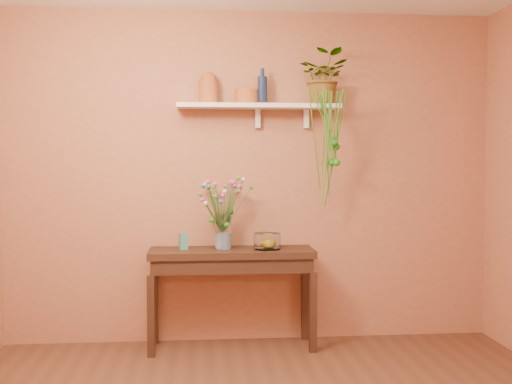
{
  "coord_description": "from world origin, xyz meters",
  "views": [
    {
      "loc": [
        -0.41,
        -3.07,
        1.49
      ],
      "look_at": [
        0.0,
        1.55,
        1.25
      ],
      "focal_mm": 43.37,
      "sensor_mm": 36.0,
      "label": 1
    }
  ],
  "objects_px": {
    "sideboard": "(232,264)",
    "terracotta_jug": "(208,88)",
    "glass_bowl": "(267,242)",
    "spider_plant": "(324,78)",
    "glass_vase": "(223,234)",
    "blue_bottle": "(262,90)",
    "bouquet": "(223,197)"
  },
  "relations": [
    {
      "from": "spider_plant",
      "to": "bouquet",
      "type": "distance_m",
      "value": 1.26
    },
    {
      "from": "terracotta_jug",
      "to": "spider_plant",
      "type": "xyz_separation_m",
      "value": [
        0.93,
        -0.05,
        0.09
      ]
    },
    {
      "from": "sideboard",
      "to": "spider_plant",
      "type": "bearing_deg",
      "value": 5.81
    },
    {
      "from": "spider_plant",
      "to": "glass_bowl",
      "type": "bearing_deg",
      "value": -168.22
    },
    {
      "from": "spider_plant",
      "to": "glass_bowl",
      "type": "relative_size",
      "value": 2.03
    },
    {
      "from": "terracotta_jug",
      "to": "glass_bowl",
      "type": "distance_m",
      "value": 1.31
    },
    {
      "from": "terracotta_jug",
      "to": "spider_plant",
      "type": "bearing_deg",
      "value": -2.99
    },
    {
      "from": "glass_vase",
      "to": "bouquet",
      "type": "height_order",
      "value": "bouquet"
    },
    {
      "from": "terracotta_jug",
      "to": "glass_bowl",
      "type": "height_order",
      "value": "terracotta_jug"
    },
    {
      "from": "blue_bottle",
      "to": "glass_bowl",
      "type": "bearing_deg",
      "value": -77.55
    },
    {
      "from": "terracotta_jug",
      "to": "spider_plant",
      "type": "distance_m",
      "value": 0.93
    },
    {
      "from": "terracotta_jug",
      "to": "glass_bowl",
      "type": "bearing_deg",
      "value": -17.84
    },
    {
      "from": "blue_bottle",
      "to": "glass_vase",
      "type": "distance_m",
      "value": 1.19
    },
    {
      "from": "sideboard",
      "to": "blue_bottle",
      "type": "xyz_separation_m",
      "value": [
        0.25,
        0.1,
        1.38
      ]
    },
    {
      "from": "sideboard",
      "to": "terracotta_jug",
      "type": "height_order",
      "value": "terracotta_jug"
    },
    {
      "from": "terracotta_jug",
      "to": "spider_plant",
      "type": "height_order",
      "value": "spider_plant"
    },
    {
      "from": "glass_vase",
      "to": "blue_bottle",
      "type": "bearing_deg",
      "value": 14.71
    },
    {
      "from": "glass_vase",
      "to": "bouquet",
      "type": "xyz_separation_m",
      "value": [
        -0.0,
        -0.0,
        0.29
      ]
    },
    {
      "from": "spider_plant",
      "to": "blue_bottle",
      "type": "bearing_deg",
      "value": 177.42
    },
    {
      "from": "terracotta_jug",
      "to": "bouquet",
      "type": "height_order",
      "value": "terracotta_jug"
    },
    {
      "from": "glass_vase",
      "to": "glass_bowl",
      "type": "bearing_deg",
      "value": -5.93
    },
    {
      "from": "glass_bowl",
      "to": "blue_bottle",
      "type": "bearing_deg",
      "value": 102.45
    },
    {
      "from": "blue_bottle",
      "to": "spider_plant",
      "type": "relative_size",
      "value": 0.66
    },
    {
      "from": "bouquet",
      "to": "sideboard",
      "type": "bearing_deg",
      "value": -10.74
    },
    {
      "from": "spider_plant",
      "to": "glass_bowl",
      "type": "distance_m",
      "value": 1.39
    },
    {
      "from": "terracotta_jug",
      "to": "spider_plant",
      "type": "relative_size",
      "value": 0.6
    },
    {
      "from": "sideboard",
      "to": "blue_bottle",
      "type": "height_order",
      "value": "blue_bottle"
    },
    {
      "from": "glass_bowl",
      "to": "sideboard",
      "type": "bearing_deg",
      "value": 175.55
    },
    {
      "from": "blue_bottle",
      "to": "bouquet",
      "type": "bearing_deg",
      "value": -165.11
    },
    {
      "from": "sideboard",
      "to": "spider_plant",
      "type": "xyz_separation_m",
      "value": [
        0.75,
        0.08,
        1.48
      ]
    },
    {
      "from": "spider_plant",
      "to": "glass_vase",
      "type": "height_order",
      "value": "spider_plant"
    },
    {
      "from": "glass_vase",
      "to": "bouquet",
      "type": "relative_size",
      "value": 0.57
    }
  ]
}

